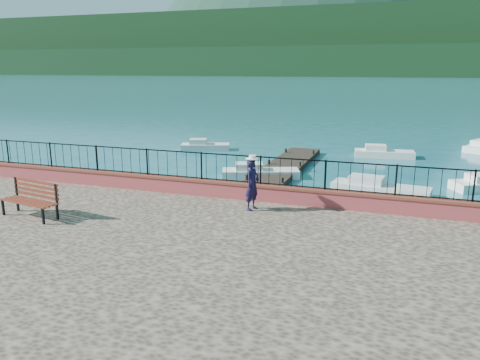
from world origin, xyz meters
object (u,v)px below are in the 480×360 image
Objects in this scene: boat_3 at (205,144)px; boat_4 at (384,151)px; boat_1 at (381,185)px; park_bench at (31,207)px; person at (252,184)px; boat_0 at (261,170)px.

boat_4 is (12.04, 1.37, 0.00)m from boat_3.
boat_4 is (-0.25, 9.56, 0.00)m from boat_1.
boat_3 is at bearing 106.83° from park_bench.
person is (6.18, 2.97, 0.51)m from park_bench.
person is 0.41× the size of boat_0.
person reaches higher than boat_0.
boat_0 is (3.67, 12.27, -1.13)m from park_bench.
person is 0.45× the size of boat_4.
park_bench is at bearing -126.71° from boat_0.
boat_4 is at bearing 1.79° from person.
park_bench is at bearing 128.43° from person.
boat_0 is 9.18m from boat_3.
park_bench is at bearing -102.49° from boat_3.
boat_3 is (-2.46, 19.10, -1.13)m from park_bench.
boat_0 is 0.92× the size of boat_1.
boat_0 is 1.08× the size of boat_4.
person is at bearing -81.64° from boat_3.
park_bench is at bearing -123.88° from boat_1.
boat_1 is 9.57m from boat_4.
person is at bearing -106.54° from boat_1.
person is 8.89m from boat_1.
park_bench reaches higher than boat_4.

